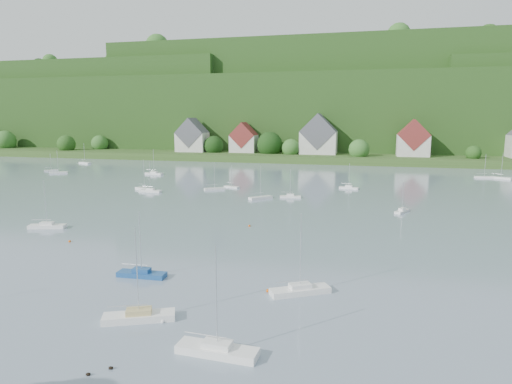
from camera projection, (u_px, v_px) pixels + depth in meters
The scene contains 17 objects.
far_shore_strip at pixel (310, 155), 214.85m from camera, with size 600.00×60.00×3.00m, color #31521F.
forested_ridge at pixel (326, 111), 276.78m from camera, with size 620.00×181.22×69.89m.
village_building_0 at pixel (192, 138), 214.35m from camera, with size 14.00×10.40×16.00m.
village_building_1 at pixel (244, 140), 210.36m from camera, with size 12.00×9.36×14.00m.
village_building_2 at pixel (319, 138), 200.71m from camera, with size 16.00×11.44×18.00m.
village_building_3 at pixel (413, 141), 189.30m from camera, with size 13.00×10.40×15.50m.
near_sailboat_1 at pixel (142, 273), 55.47m from camera, with size 6.14×1.95×8.21m.
near_sailboat_2 at pixel (139, 316), 43.58m from camera, with size 7.06×4.51×9.27m.
near_sailboat_3 at pixel (300, 290), 50.14m from camera, with size 6.82×5.06×9.17m.
near_sailboat_4 at pixel (217, 349), 37.31m from camera, with size 7.02×2.29×9.36m.
near_sailboat_6 at pixel (47, 226), 79.66m from camera, with size 6.58×3.36×8.55m.
mooring_buoy_1 at pixel (163, 323), 43.17m from camera, with size 0.45×0.45×0.45m, color white.
mooring_buoy_2 at pixel (268, 292), 50.77m from camera, with size 0.43×0.43×0.43m, color #EF5A07.
mooring_buoy_3 at pixel (249, 226), 80.99m from camera, with size 0.41×0.41×0.41m, color #EF5A07.
mooring_buoy_5 at pixel (70, 242), 70.90m from camera, with size 0.40×0.40×0.40m, color #EF5A07.
duck_pair at pixel (100, 371), 34.78m from camera, with size 1.61×1.45×0.29m.
far_sailboat_cluster at pixel (298, 182), 134.01m from camera, with size 193.88×74.01×8.71m.
Camera 1 is at (27.22, -14.69, 19.55)m, focal length 31.55 mm.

